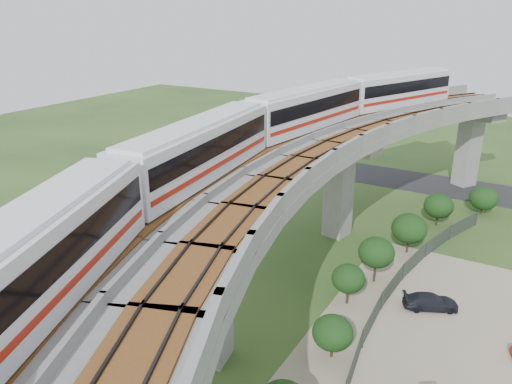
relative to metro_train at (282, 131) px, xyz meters
The scene contains 13 objects.
ground 12.32m from the metro_train, 131.48° to the left, with size 160.00×160.00×0.00m, color #27451B.
dirt_lot 18.44m from the metro_train, ahead, with size 18.00×26.00×0.04m, color gray.
asphalt_road 32.79m from the metro_train, 90.66° to the left, with size 60.00×8.00×0.03m, color #232326.
viaduct 4.79m from the metro_train, ahead, with size 19.58×73.98×11.40m.
metro_train is the anchor object (origin of this frame).
fence 14.91m from the metro_train, ahead, with size 3.87×38.73×1.50m.
tree_0 28.07m from the metro_train, 62.64° to the left, with size 2.90×2.90×3.05m.
tree_1 22.27m from the metro_train, 64.74° to the left, with size 2.88×2.88×3.28m.
tree_2 16.12m from the metro_train, 54.22° to the left, with size 3.08×3.08×3.68m.
tree_3 12.28m from the metro_train, 31.18° to the left, with size 2.82×2.82×3.82m.
tree_4 11.68m from the metro_train, ahead, with size 2.44×2.44×3.15m.
tree_5 14.10m from the metro_train, 42.11° to the right, with size 2.54×2.54×2.87m.
car_dark 16.31m from the metro_train, 11.46° to the left, with size 1.58×3.88×1.13m, color black.
Camera 1 is at (16.09, -31.20, 20.44)m, focal length 35.00 mm.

